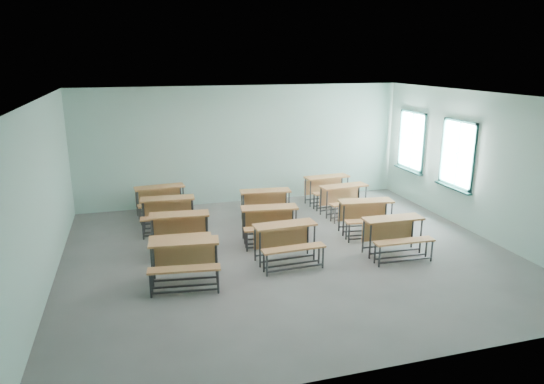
{
  "coord_description": "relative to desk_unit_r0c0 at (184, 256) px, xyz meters",
  "views": [
    {
      "loc": [
        -2.93,
        -8.85,
        3.91
      ],
      "look_at": [
        -0.01,
        1.2,
        1.0
      ],
      "focal_mm": 32.0,
      "sensor_mm": 36.0,
      "label": 1
    }
  ],
  "objects": [
    {
      "name": "desk_unit_r0c2",
      "position": [
        4.25,
        0.11,
        0.0
      ],
      "size": [
        1.26,
        0.86,
        0.77
      ],
      "rotation": [
        0.0,
        0.0,
        -0.03
      ],
      "color": "#AE703F",
      "rests_on": "ground"
    },
    {
      "name": "desk_unit_r2c2",
      "position": [
        4.37,
        2.77,
        0.0
      ],
      "size": [
        1.31,
        0.95,
        0.77
      ],
      "rotation": [
        0.0,
        0.0,
        0.1
      ],
      "color": "#AE703F",
      "rests_on": "ground"
    },
    {
      "name": "desk_unit_r1c1",
      "position": [
        2.02,
        1.53,
        0.0
      ],
      "size": [
        1.32,
        0.97,
        0.77
      ],
      "rotation": [
        0.0,
        0.0,
        -0.12
      ],
      "color": "#AE703F",
      "rests_on": "ground"
    },
    {
      "name": "desk_unit_r3c0",
      "position": [
        -0.15,
        3.98,
        0.0
      ],
      "size": [
        1.31,
        0.95,
        0.77
      ],
      "rotation": [
        0.0,
        0.0,
        0.1
      ],
      "color": "#AE703F",
      "rests_on": "ground"
    },
    {
      "name": "desk_unit_r1c2",
      "position": [
        4.27,
        1.39,
        0.0
      ],
      "size": [
        1.33,
        0.98,
        0.77
      ],
      "rotation": [
        0.0,
        0.0,
        -0.13
      ],
      "color": "#AE703F",
      "rests_on": "ground"
    },
    {
      "name": "desk_unit_r2c1",
      "position": [
        2.3,
        2.88,
        0.0
      ],
      "size": [
        1.31,
        0.95,
        0.77
      ],
      "rotation": [
        0.0,
        0.0,
        -0.1
      ],
      "color": "#AE703F",
      "rests_on": "ground"
    },
    {
      "name": "desk_unit_r0c0",
      "position": [
        0.0,
        0.0,
        0.0
      ],
      "size": [
        1.33,
        0.98,
        0.77
      ],
      "rotation": [
        0.0,
        0.0,
        -0.13
      ],
      "color": "#AE703F",
      "rests_on": "ground"
    },
    {
      "name": "desk_unit_r2c0",
      "position": [
        -0.06,
        2.88,
        0.0
      ],
      "size": [
        1.29,
        0.91,
        0.77
      ],
      "rotation": [
        0.0,
        0.0,
        -0.07
      ],
      "color": "#AE703F",
      "rests_on": "ground"
    },
    {
      "name": "desk_unit_r0c1",
      "position": [
        2.02,
        0.36,
        0.0
      ],
      "size": [
        1.27,
        0.88,
        0.77
      ],
      "rotation": [
        0.0,
        0.0,
        0.04
      ],
      "color": "#AE703F",
      "rests_on": "ground"
    },
    {
      "name": "desk_unit_r3c2",
      "position": [
        4.33,
        3.81,
        0.0
      ],
      "size": [
        1.29,
        0.92,
        0.77
      ],
      "rotation": [
        0.0,
        0.0,
        0.08
      ],
      "color": "#AE703F",
      "rests_on": "ground"
    },
    {
      "name": "room",
      "position": [
        2.28,
        0.82,
        1.08
      ],
      "size": [
        9.04,
        8.04,
        3.24
      ],
      "color": "slate",
      "rests_on": "ground"
    },
    {
      "name": "desk_unit_r1c0",
      "position": [
        0.08,
        1.59,
        0.0
      ],
      "size": [
        1.3,
        0.93,
        0.77
      ],
      "rotation": [
        0.0,
        0.0,
        -0.09
      ],
      "color": "#AE703F",
      "rests_on": "ground"
    }
  ]
}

